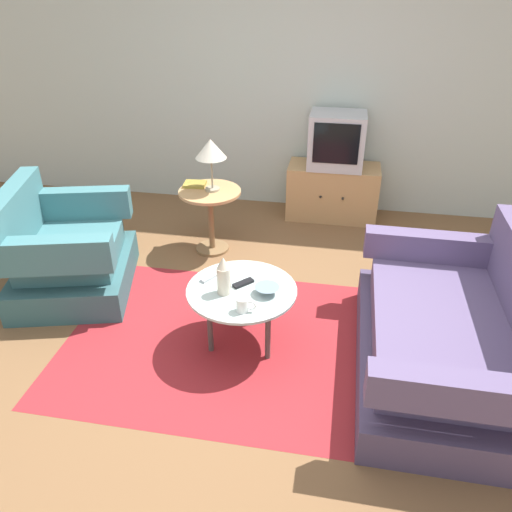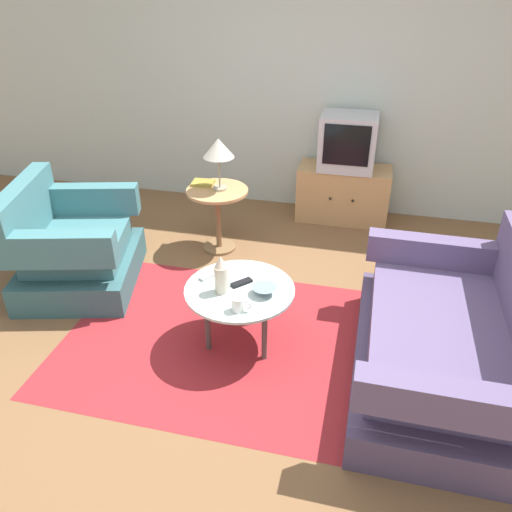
% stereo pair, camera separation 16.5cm
% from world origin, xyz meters
% --- Properties ---
extents(ground_plane, '(16.00, 16.00, 0.00)m').
position_xyz_m(ground_plane, '(0.00, 0.00, 0.00)').
color(ground_plane, brown).
extents(back_wall, '(9.00, 0.12, 2.70)m').
position_xyz_m(back_wall, '(0.00, 2.46, 1.35)').
color(back_wall, '#B2BCB2').
rests_on(back_wall, ground).
extents(area_rug, '(2.40, 1.65, 0.00)m').
position_xyz_m(area_rug, '(-0.04, 0.06, 0.00)').
color(area_rug, maroon).
rests_on(area_rug, ground).
extents(armchair, '(1.06, 1.16, 0.84)m').
position_xyz_m(armchair, '(-1.51, 0.48, 0.30)').
color(armchair, '#325C60').
rests_on(armchair, ground).
extents(couch, '(0.99, 1.56, 0.85)m').
position_xyz_m(couch, '(1.27, -0.00, 0.28)').
color(couch, '#4B3E5C').
rests_on(couch, ground).
extents(coffee_table, '(0.71, 0.71, 0.45)m').
position_xyz_m(coffee_table, '(-0.04, 0.06, 0.40)').
color(coffee_table, '#B2C6C1').
rests_on(coffee_table, ground).
extents(side_table, '(0.53, 0.53, 0.57)m').
position_xyz_m(side_table, '(-0.56, 1.28, 0.42)').
color(side_table, tan).
rests_on(side_table, ground).
extents(tv_stand, '(0.88, 0.43, 0.54)m').
position_xyz_m(tv_stand, '(0.45, 2.16, 0.27)').
color(tv_stand, tan).
rests_on(tv_stand, ground).
extents(television, '(0.52, 0.41, 0.51)m').
position_xyz_m(television, '(0.45, 2.15, 0.80)').
color(television, '#B7B7BC').
rests_on(television, tv_stand).
extents(table_lamp, '(0.26, 0.26, 0.44)m').
position_xyz_m(table_lamp, '(-0.54, 1.30, 0.93)').
color(table_lamp, '#9E937A').
rests_on(table_lamp, side_table).
extents(vase, '(0.09, 0.09, 0.26)m').
position_xyz_m(vase, '(-0.14, -0.00, 0.57)').
color(vase, beige).
rests_on(vase, coffee_table).
extents(mug, '(0.12, 0.07, 0.09)m').
position_xyz_m(mug, '(0.02, -0.17, 0.49)').
color(mug, white).
rests_on(mug, coffee_table).
extents(bowl, '(0.16, 0.16, 0.05)m').
position_xyz_m(bowl, '(0.13, 0.04, 0.47)').
color(bowl, slate).
rests_on(bowl, coffee_table).
extents(tv_remote_dark, '(0.13, 0.14, 0.02)m').
position_xyz_m(tv_remote_dark, '(-0.04, 0.11, 0.46)').
color(tv_remote_dark, black).
rests_on(tv_remote_dark, coffee_table).
extents(tv_remote_silver, '(0.11, 0.14, 0.02)m').
position_xyz_m(tv_remote_silver, '(-0.27, 0.14, 0.46)').
color(tv_remote_silver, '#B2B2B7').
rests_on(tv_remote_silver, coffee_table).
extents(book, '(0.20, 0.17, 0.03)m').
position_xyz_m(book, '(-0.72, 1.37, 0.59)').
color(book, olive).
rests_on(book, side_table).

